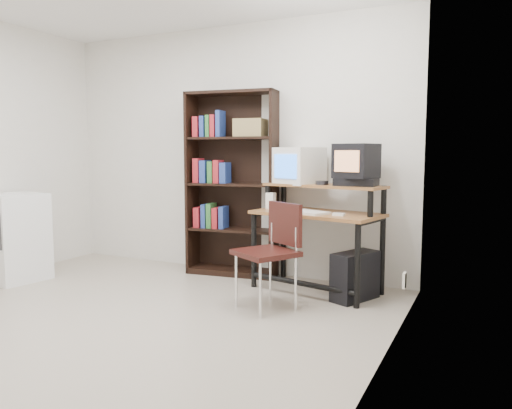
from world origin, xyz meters
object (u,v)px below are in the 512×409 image
at_px(crt_monitor, 299,166).
at_px(pc_tower, 355,276).
at_px(crt_tv, 356,161).
at_px(school_chair, 273,244).
at_px(bookshelf, 233,182).
at_px(mini_fridge, 15,237).
at_px(computer_desk, 318,217).

relative_size(crt_monitor, pc_tower, 1.08).
bearing_deg(crt_tv, pc_tower, -56.73).
distance_m(school_chair, bookshelf, 1.29).
distance_m(crt_monitor, school_chair, 1.03).
distance_m(school_chair, mini_fridge, 2.70).
xyz_separation_m(computer_desk, crt_tv, (0.33, 0.05, 0.52)).
relative_size(computer_desk, bookshelf, 0.66).
bearing_deg(crt_tv, crt_monitor, -176.72).
bearing_deg(school_chair, crt_tv, 83.95).
height_order(computer_desk, pc_tower, computer_desk).
bearing_deg(crt_tv, school_chair, -110.43).
bearing_deg(school_chair, bookshelf, 163.95).
bearing_deg(school_chair, crt_monitor, 126.12).
height_order(pc_tower, school_chair, school_chair).
relative_size(pc_tower, mini_fridge, 0.52).
xyz_separation_m(crt_tv, mini_fridge, (-3.18, -1.00, -0.77)).
height_order(crt_tv, school_chair, crt_tv).
bearing_deg(crt_tv, computer_desk, -156.31).
relative_size(school_chair, mini_fridge, 0.99).
bearing_deg(bookshelf, crt_monitor, -11.57).
distance_m(crt_monitor, mini_fridge, 2.92).
distance_m(computer_desk, mini_fridge, 3.01).
xyz_separation_m(pc_tower, school_chair, (-0.56, -0.49, 0.32)).
bearing_deg(bookshelf, computer_desk, -20.16).
relative_size(crt_monitor, crt_tv, 1.23).
height_order(crt_monitor, pc_tower, crt_monitor).
xyz_separation_m(computer_desk, mini_fridge, (-2.85, -0.95, -0.25)).
height_order(crt_tv, bookshelf, bookshelf).
xyz_separation_m(crt_monitor, crt_tv, (0.59, -0.13, 0.05)).
bearing_deg(pc_tower, bookshelf, -171.20).
height_order(crt_monitor, mini_fridge, crt_monitor).
bearing_deg(pc_tower, computer_desk, -176.35).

